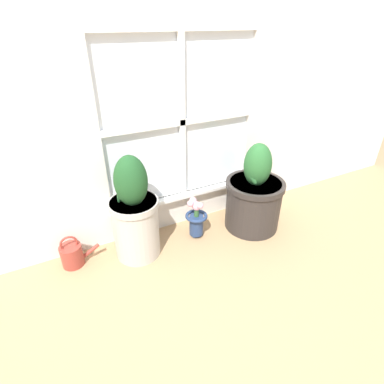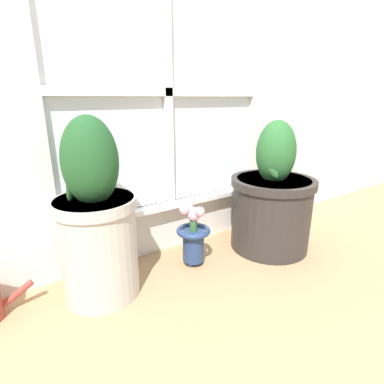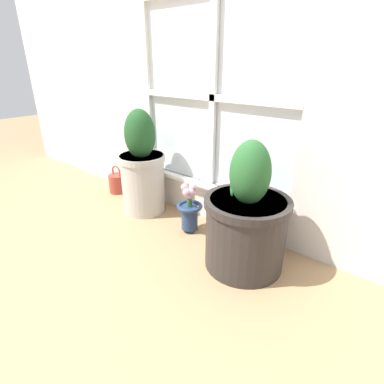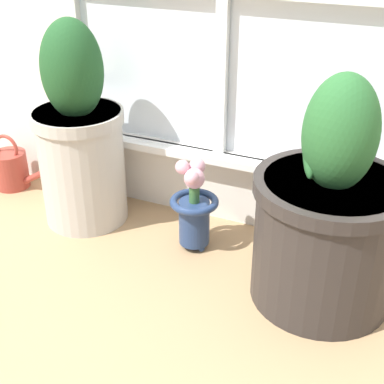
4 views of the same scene
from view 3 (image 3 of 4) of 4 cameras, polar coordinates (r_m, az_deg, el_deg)
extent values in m
plane|color=tan|center=(1.63, -8.13, -11.85)|extent=(10.00, 10.00, 0.00)
cube|color=silver|center=(2.77, -22.08, 28.61)|extent=(1.69, 0.05, 2.50)
cube|color=silver|center=(1.92, 3.76, -1.53)|extent=(1.02, 0.05, 0.25)
cube|color=white|center=(1.76, 4.59, 17.56)|extent=(1.02, 0.02, 1.01)
cube|color=white|center=(1.73, 4.03, 17.50)|extent=(0.04, 0.02, 1.01)
cube|color=white|center=(1.73, 4.03, 17.50)|extent=(1.02, 0.02, 0.04)
cube|color=white|center=(1.84, 3.03, 1.19)|extent=(1.08, 0.06, 0.02)
cylinder|color=#B7B2A8|center=(2.01, -9.27, 1.63)|extent=(0.28, 0.28, 0.39)
cylinder|color=#B7B2A8|center=(1.95, -9.60, 6.42)|extent=(0.30, 0.30, 0.04)
cylinder|color=#38281E|center=(1.95, -9.63, 6.83)|extent=(0.26, 0.26, 0.01)
ellipsoid|color=#1E4C23|center=(1.91, -9.91, 10.77)|extent=(0.19, 0.19, 0.31)
ellipsoid|color=#1E4C23|center=(2.00, -9.71, 9.54)|extent=(0.11, 0.11, 0.18)
cylinder|color=#2D2826|center=(1.48, 10.10, -7.67)|extent=(0.38, 0.38, 0.36)
cylinder|color=#2D2826|center=(1.40, 10.57, -1.99)|extent=(0.40, 0.40, 0.04)
cylinder|color=#38281E|center=(1.39, 10.61, -1.51)|extent=(0.35, 0.35, 0.01)
ellipsoid|color=#28602D|center=(1.35, 11.02, 3.56)|extent=(0.18, 0.18, 0.30)
ellipsoid|color=#28602D|center=(1.37, 7.98, 1.61)|extent=(0.07, 0.11, 0.12)
sphere|color=navy|center=(1.84, 0.31, -6.66)|extent=(0.02, 0.02, 0.02)
sphere|color=navy|center=(1.82, -1.51, -6.99)|extent=(0.02, 0.02, 0.02)
sphere|color=navy|center=(1.79, -0.01, -7.64)|extent=(0.02, 0.02, 0.02)
cylinder|color=navy|center=(1.78, -0.41, -4.85)|extent=(0.10, 0.10, 0.15)
torus|color=navy|center=(1.74, -0.42, -2.75)|extent=(0.15, 0.15, 0.02)
cylinder|color=#386633|center=(1.73, -0.42, -1.56)|extent=(0.03, 0.03, 0.08)
sphere|color=#DB9EAD|center=(1.71, -0.43, -0.33)|extent=(0.06, 0.06, 0.06)
sphere|color=#DB9EAD|center=(1.73, 0.13, 0.84)|extent=(0.05, 0.05, 0.05)
sphere|color=#DB9EAD|center=(1.73, -1.41, 0.93)|extent=(0.04, 0.04, 0.04)
sphere|color=#DB9EAD|center=(1.67, -1.10, -0.11)|extent=(0.04, 0.04, 0.04)
cylinder|color=#99382D|center=(2.39, -14.00, 1.61)|extent=(0.13, 0.13, 0.14)
cylinder|color=#99382D|center=(2.31, -12.31, 0.79)|extent=(0.11, 0.02, 0.08)
torus|color=#99382D|center=(2.36, -14.22, 3.70)|extent=(0.10, 0.01, 0.10)
camera|label=1|loc=(1.86, -65.79, 22.83)|focal=28.00mm
camera|label=2|loc=(1.71, -44.62, 10.05)|focal=28.00mm
camera|label=4|loc=(0.45, -68.30, 14.43)|focal=50.00mm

